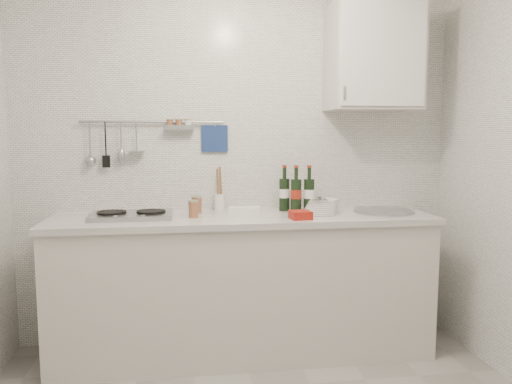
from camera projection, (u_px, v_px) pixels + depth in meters
back_wall at (238, 162)px, 3.46m from camera, size 3.00×0.02×2.50m
counter at (244, 289)px, 3.27m from camera, size 2.44×0.64×0.96m
wall_rail at (149, 136)px, 3.33m from camera, size 0.98×0.09×0.34m
wall_cabinet at (374, 58)px, 3.34m from camera, size 0.60×0.38×0.70m
plate_stack_hob at (135, 216)px, 3.11m from camera, size 0.30×0.29×0.02m
plate_stack_sink at (322, 207)px, 3.27m from camera, size 0.25×0.23×0.10m
wine_bottles at (296, 189)px, 3.36m from camera, size 0.23×0.13×0.31m
butter_dish at (244, 212)px, 3.17m from camera, size 0.21×0.13×0.06m
strawberry_punnet at (300, 215)px, 3.06m from camera, size 0.13×0.13×0.05m
utensil_crock at (219, 200)px, 3.43m from camera, size 0.07×0.07×0.30m
jar_a at (197, 204)px, 3.30m from camera, size 0.07×0.07×0.11m
jar_b at (296, 204)px, 3.49m from camera, size 0.07×0.07×0.07m
jar_c at (321, 204)px, 3.45m from camera, size 0.06×0.06×0.08m
jar_d at (193, 209)px, 3.12m from camera, size 0.06×0.06×0.11m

